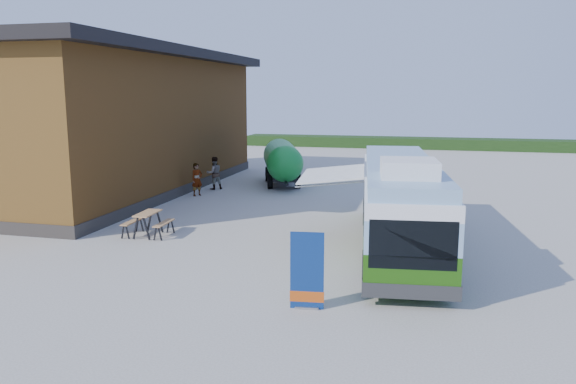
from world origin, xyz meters
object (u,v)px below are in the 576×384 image
(picnic_table, at_px, (148,218))
(person_b, at_px, (214,173))
(slurry_tanker, at_px, (282,160))
(bus, at_px, (399,201))
(banner, at_px, (307,278))
(person_a, at_px, (197,179))

(picnic_table, relative_size, person_b, 0.90)
(picnic_table, distance_m, person_b, 10.29)
(picnic_table, xyz_separation_m, slurry_tanker, (1.82, 12.67, 0.77))
(bus, xyz_separation_m, picnic_table, (-9.08, -0.47, -0.99))
(slurry_tanker, bearing_deg, person_b, -161.14)
(banner, distance_m, person_b, 17.94)
(picnic_table, bearing_deg, slurry_tanker, 79.19)
(banner, relative_size, person_a, 1.14)
(bus, height_order, banner, bus)
(picnic_table, distance_m, slurry_tanker, 12.82)
(person_a, relative_size, person_b, 0.94)
(slurry_tanker, bearing_deg, person_a, -145.19)
(banner, distance_m, person_a, 16.23)
(banner, xyz_separation_m, picnic_table, (-7.21, 5.55, -0.13))
(person_a, bearing_deg, bus, -91.49)
(banner, xyz_separation_m, person_a, (-8.74, 13.68, 0.05))
(picnic_table, height_order, slurry_tanker, slurry_tanker)
(bus, height_order, slurry_tanker, bus)
(bus, distance_m, picnic_table, 9.14)
(picnic_table, xyz_separation_m, person_b, (-1.39, 10.19, 0.24))
(person_a, height_order, person_b, person_b)
(person_b, distance_m, slurry_tanker, 4.09)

